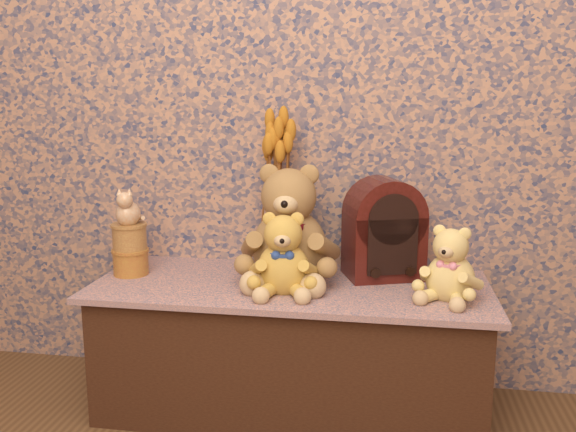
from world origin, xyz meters
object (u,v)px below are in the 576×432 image
object	(u,v)px
cat_figurine	(128,206)
teddy_large	(290,218)
ceramic_vase	(278,246)
biscuit_tin_lower	(131,262)
teddy_small	(451,260)
cathedral_radio	(384,228)
teddy_medium	(283,249)

from	to	relation	value
cat_figurine	teddy_large	bearing A→B (deg)	-4.04
ceramic_vase	cat_figurine	distance (m)	0.54
biscuit_tin_lower	teddy_small	bearing A→B (deg)	-4.44
ceramic_vase	cat_figurine	size ratio (longest dim) A/B	1.36
teddy_small	teddy_large	bearing A→B (deg)	-169.72
teddy_large	cathedral_radio	size ratio (longest dim) A/B	1.23
ceramic_vase	teddy_large	bearing A→B (deg)	-58.92
teddy_medium	cat_figurine	world-z (taller)	cat_figurine
teddy_small	cathedral_radio	distance (m)	0.29
cathedral_radio	ceramic_vase	size ratio (longest dim) A/B	1.90
teddy_large	teddy_medium	world-z (taller)	teddy_large
teddy_large	ceramic_vase	world-z (taller)	teddy_large
teddy_medium	teddy_small	xyz separation A→B (m)	(0.52, 0.01, -0.02)
teddy_small	ceramic_vase	size ratio (longest dim) A/B	1.36
teddy_small	biscuit_tin_lower	xyz separation A→B (m)	(-1.08, 0.08, -0.08)
teddy_large	biscuit_tin_lower	world-z (taller)	teddy_large
teddy_large	biscuit_tin_lower	xyz separation A→B (m)	(-0.56, -0.04, -0.17)
teddy_medium	ceramic_vase	size ratio (longest dim) A/B	1.53
teddy_small	cat_figurine	xyz separation A→B (m)	(-1.08, 0.08, 0.12)
teddy_medium	biscuit_tin_lower	distance (m)	0.58
teddy_large	teddy_medium	size ratio (longest dim) A/B	1.52
teddy_large	biscuit_tin_lower	size ratio (longest dim) A/B	3.50
teddy_small	biscuit_tin_lower	distance (m)	1.09
biscuit_tin_lower	teddy_large	bearing A→B (deg)	3.68
cathedral_radio	biscuit_tin_lower	size ratio (longest dim) A/B	2.84
teddy_medium	ceramic_vase	xyz separation A→B (m)	(-0.06, 0.23, -0.05)
cathedral_radio	teddy_medium	bearing A→B (deg)	-164.86
cat_figurine	teddy_small	bearing A→B (deg)	-12.16
teddy_small	cathedral_radio	xyz separation A→B (m)	(-0.21, 0.20, 0.05)
teddy_small	cat_figurine	size ratio (longest dim) A/B	1.85
biscuit_tin_lower	cat_figurine	distance (m)	0.20
teddy_large	ceramic_vase	bearing A→B (deg)	118.99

